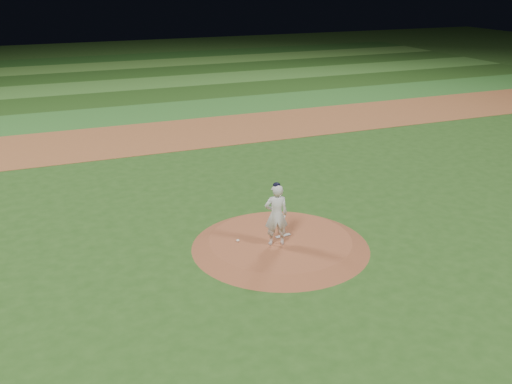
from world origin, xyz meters
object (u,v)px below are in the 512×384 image
(pitching_rubber, at_px, (283,236))
(rosin_bag, at_px, (238,240))
(pitchers_mound, at_px, (280,243))
(pitcher_on_mound, at_px, (276,215))

(pitching_rubber, height_order, rosin_bag, rosin_bag)
(pitchers_mound, relative_size, pitcher_on_mound, 2.77)
(pitching_rubber, relative_size, rosin_bag, 4.64)
(pitching_rubber, distance_m, pitcher_on_mound, 1.14)
(rosin_bag, bearing_deg, pitcher_on_mound, -31.67)
(pitchers_mound, relative_size, pitching_rubber, 10.77)
(pitching_rubber, height_order, pitcher_on_mound, pitcher_on_mound)
(pitchers_mound, relative_size, rosin_bag, 49.97)
(pitcher_on_mound, bearing_deg, rosin_bag, 148.33)
(pitchers_mound, xyz_separation_m, rosin_bag, (-1.27, 0.36, 0.16))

